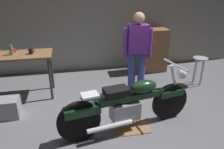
% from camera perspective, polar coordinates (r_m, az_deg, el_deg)
% --- Properties ---
extents(ground_plane, '(12.00, 12.00, 0.00)m').
position_cam_1_polar(ground_plane, '(3.60, 1.60, -13.98)').
color(ground_plane, slate).
extents(back_wall, '(8.00, 0.12, 3.10)m').
position_cam_1_polar(back_wall, '(5.67, -4.94, 16.65)').
color(back_wall, gray).
rests_on(back_wall, ground_plane).
extents(workbench, '(1.30, 0.64, 0.90)m').
position_cam_1_polar(workbench, '(4.59, -23.57, 3.57)').
color(workbench, brown).
rests_on(workbench, ground_plane).
extents(motorcycle, '(2.17, 0.72, 1.00)m').
position_cam_1_polar(motorcycle, '(3.37, 4.55, -7.68)').
color(motorcycle, black).
rests_on(motorcycle, ground_plane).
extents(person_standing, '(0.57, 0.26, 1.67)m').
position_cam_1_polar(person_standing, '(4.34, 6.72, 6.24)').
color(person_standing, '#424B9B').
rests_on(person_standing, ground_plane).
extents(shop_stool, '(0.32, 0.32, 0.64)m').
position_cam_1_polar(shop_stool, '(5.22, 22.08, 2.63)').
color(shop_stool, '#B2B2B7').
rests_on(shop_stool, ground_plane).
extents(wooden_dresser, '(0.80, 0.47, 1.10)m').
position_cam_1_polar(wooden_dresser, '(5.73, 10.15, 6.24)').
color(wooden_dresser, brown).
rests_on(wooden_dresser, ground_plane).
extents(drip_tray, '(0.56, 0.40, 0.01)m').
position_cam_1_polar(drip_tray, '(3.62, 5.00, -13.65)').
color(drip_tray, olive).
rests_on(drip_tray, ground_plane).
extents(storage_bin, '(0.44, 0.32, 0.34)m').
position_cam_1_polar(storage_bin, '(4.20, -26.07, -7.95)').
color(storage_bin, gray).
rests_on(storage_bin, ground_plane).
extents(mug_black_matte, '(0.12, 0.08, 0.11)m').
position_cam_1_polar(mug_black_matte, '(4.46, -20.57, 5.78)').
color(mug_black_matte, black).
rests_on(mug_black_matte, workbench).
extents(mug_red_diner, '(0.11, 0.08, 0.09)m').
position_cam_1_polar(mug_red_diner, '(4.69, -24.52, 5.79)').
color(mug_red_diner, red).
rests_on(mug_red_diner, workbench).
extents(bottle, '(0.06, 0.06, 0.24)m').
position_cam_1_polar(bottle, '(4.54, -25.00, 5.92)').
color(bottle, '#4C8C4C').
rests_on(bottle, workbench).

